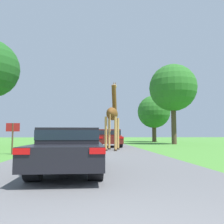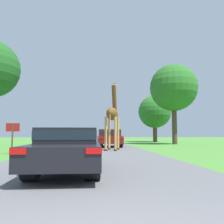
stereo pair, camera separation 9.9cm
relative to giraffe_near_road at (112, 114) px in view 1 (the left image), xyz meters
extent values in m
cube|color=#5B5B5E|center=(-1.29, 15.66, -2.40)|extent=(6.96, 120.00, 0.00)
cylinder|color=tan|center=(-0.18, 0.62, -1.31)|extent=(0.16, 0.16, 2.18)
cylinder|color=#2D2319|center=(-0.18, 0.62, -2.35)|extent=(0.21, 0.21, 0.10)
cylinder|color=tan|center=(0.43, 0.49, -1.31)|extent=(0.16, 0.16, 2.18)
cylinder|color=#2D2319|center=(0.43, 0.49, -2.35)|extent=(0.21, 0.21, 0.10)
cylinder|color=tan|center=(-0.50, -0.79, -1.31)|extent=(0.16, 0.16, 2.18)
cylinder|color=#2D2319|center=(-0.50, -0.79, -2.35)|extent=(0.21, 0.21, 0.10)
cylinder|color=tan|center=(0.11, -0.92, -1.31)|extent=(0.16, 0.16, 2.18)
cylinder|color=#2D2319|center=(0.11, -0.92, -2.35)|extent=(0.21, 0.21, 0.10)
ellipsoid|color=brown|center=(-0.03, -0.15, 0.01)|extent=(1.17, 2.18, 0.86)
cylinder|color=brown|center=(0.21, 0.91, 1.20)|extent=(0.51, 0.96, 2.00)
ellipsoid|color=tan|center=(0.30, 1.32, 2.19)|extent=(0.36, 0.60, 0.30)
cylinder|color=tan|center=(-0.25, -1.11, -0.59)|extent=(0.06, 0.06, 1.20)
cone|color=brown|center=(0.20, 1.17, 2.42)|extent=(0.07, 0.07, 0.16)
cone|color=brown|center=(0.33, 1.14, 2.42)|extent=(0.07, 0.07, 0.16)
cube|color=black|center=(-2.00, -8.94, -1.85)|extent=(1.74, 4.65, 0.50)
cube|color=black|center=(-2.00, -8.94, -1.39)|extent=(1.56, 2.09, 0.41)
cube|color=#19232D|center=(-2.00, -8.94, -1.37)|extent=(1.58, 2.12, 0.25)
cube|color=red|center=(-2.72, -11.28, -1.67)|extent=(0.31, 0.03, 0.12)
cube|color=red|center=(-1.29, -11.28, -1.67)|extent=(0.31, 0.03, 0.12)
cylinder|color=black|center=(-2.70, -7.55, -2.05)|extent=(0.35, 0.71, 0.71)
cylinder|color=black|center=(-1.31, -7.55, -2.05)|extent=(0.35, 0.71, 0.71)
cylinder|color=black|center=(-2.70, -10.34, -2.05)|extent=(0.35, 0.71, 0.71)
cylinder|color=black|center=(-1.31, -10.34, -2.05)|extent=(0.35, 0.71, 0.71)
cube|color=silver|center=(1.04, 12.67, -1.79)|extent=(1.95, 3.94, 0.62)
cube|color=silver|center=(1.04, 12.67, -1.19)|extent=(1.76, 1.77, 0.56)
cube|color=#19232D|center=(1.04, 12.67, -1.17)|extent=(1.78, 1.79, 0.34)
cube|color=red|center=(0.24, 10.69, -1.57)|extent=(0.35, 0.03, 0.15)
cube|color=red|center=(1.84, 10.69, -1.57)|extent=(0.35, 0.03, 0.15)
cylinder|color=black|center=(0.26, 13.86, -2.05)|extent=(0.39, 0.70, 0.70)
cylinder|color=black|center=(1.83, 13.86, -2.05)|extent=(0.39, 0.70, 0.70)
cylinder|color=black|center=(0.26, 11.49, -2.05)|extent=(0.39, 0.70, 0.70)
cylinder|color=black|center=(1.83, 11.49, -2.05)|extent=(0.39, 0.70, 0.70)
cube|color=maroon|center=(-3.75, 1.39, -1.84)|extent=(1.98, 4.20, 0.58)
cube|color=maroon|center=(-3.75, 1.39, -1.30)|extent=(1.79, 1.89, 0.51)
cube|color=#19232D|center=(-3.75, 1.39, -1.28)|extent=(1.81, 1.91, 0.31)
cube|color=red|center=(-4.57, -0.72, -1.64)|extent=(0.36, 0.03, 0.14)
cube|color=red|center=(-2.94, -0.72, -1.64)|extent=(0.36, 0.03, 0.14)
cylinder|color=black|center=(-4.55, 2.65, -2.09)|extent=(0.40, 0.63, 0.63)
cylinder|color=black|center=(-2.96, 2.65, -2.09)|extent=(0.40, 0.63, 0.63)
cylinder|color=black|center=(-4.55, 0.13, -2.09)|extent=(0.40, 0.63, 0.63)
cylinder|color=black|center=(-2.96, 0.13, -2.09)|extent=(0.40, 0.63, 0.63)
cube|color=#561914|center=(0.07, 4.21, -1.81)|extent=(1.97, 4.03, 0.57)
cube|color=#561914|center=(0.07, 4.21, -1.23)|extent=(1.77, 1.81, 0.59)
cube|color=#19232D|center=(0.07, 4.21, -1.20)|extent=(1.79, 1.83, 0.35)
cube|color=red|center=(-0.73, 2.19, -1.61)|extent=(0.35, 0.03, 0.14)
cube|color=red|center=(0.88, 2.19, -1.61)|extent=(0.35, 0.03, 0.14)
cylinder|color=black|center=(-0.71, 5.42, -2.05)|extent=(0.39, 0.71, 0.71)
cylinder|color=black|center=(0.86, 5.42, -2.05)|extent=(0.39, 0.71, 0.71)
cylinder|color=black|center=(-0.71, 3.00, -2.05)|extent=(0.39, 0.71, 0.71)
cylinder|color=black|center=(0.86, 3.00, -2.05)|extent=(0.39, 0.71, 0.71)
cylinder|color=#4C3828|center=(7.25, 16.36, -0.65)|extent=(0.58, 0.58, 3.51)
sphere|color=#286623|center=(7.25, 16.36, 1.79)|extent=(4.52, 4.52, 4.52)
cylinder|color=#4C3828|center=(7.33, 8.66, 0.25)|extent=(0.52, 0.52, 5.30)
sphere|color=#286623|center=(7.33, 8.66, 3.66)|extent=(5.07, 5.07, 5.07)
cylinder|color=#4C3823|center=(-5.53, -3.03, -1.58)|extent=(0.08, 0.08, 1.64)
cube|color=maroon|center=(-5.53, -3.03, -0.98)|extent=(0.70, 0.04, 0.44)
camera|label=1|loc=(-1.41, -15.90, -1.35)|focal=38.00mm
camera|label=2|loc=(-1.31, -15.91, -1.35)|focal=38.00mm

